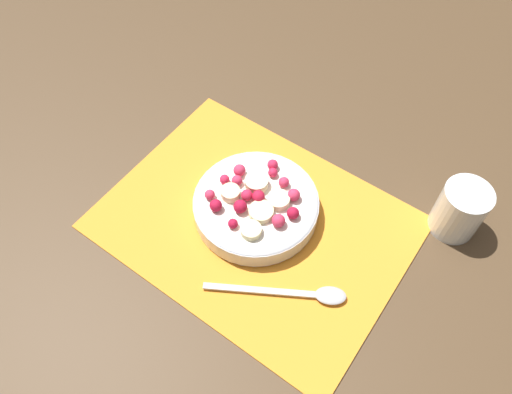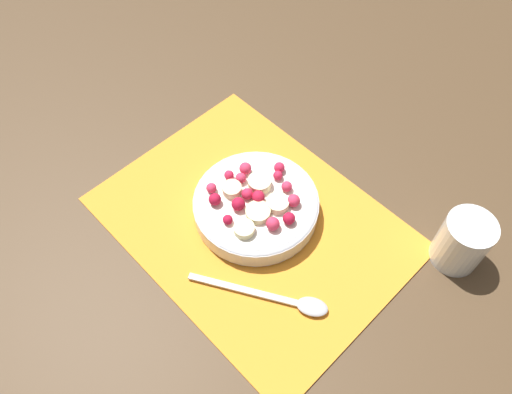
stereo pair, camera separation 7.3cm
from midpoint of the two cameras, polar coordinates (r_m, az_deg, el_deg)
ground_plane at (r=0.76m, az=2.40°, el=-3.26°), size 3.00×3.00×0.00m
placemat at (r=0.76m, az=2.40°, el=-3.14°), size 0.44×0.33×0.01m
fruit_bowl at (r=0.75m, az=2.79°, el=-1.03°), size 0.19×0.19×0.05m
spoon at (r=0.70m, az=6.48°, el=-11.88°), size 0.18×0.12×0.01m
drinking_glass at (r=0.76m, az=25.09°, el=-4.85°), size 0.07×0.07×0.09m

